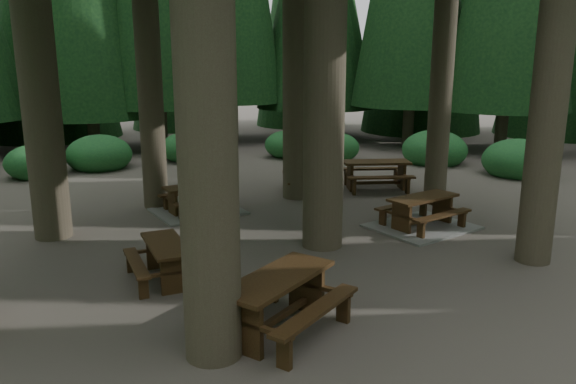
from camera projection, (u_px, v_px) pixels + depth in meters
name	position (u px, v px, depth m)	size (l,w,h in m)	color
ground	(293.00, 254.00, 11.41)	(80.00, 80.00, 0.00)	#4E463F
picnic_table_a	(422.00, 217.00, 13.11)	(2.48, 2.15, 0.76)	gray
picnic_table_b	(167.00, 255.00, 9.99)	(1.39, 1.68, 0.70)	#351F10
picnic_table_c	(198.00, 203.00, 14.42)	(2.24, 1.90, 0.72)	gray
picnic_table_d	(376.00, 171.00, 16.90)	(2.45, 2.25, 0.86)	#351F10
picnic_table_e	(277.00, 295.00, 8.08)	(2.50, 2.35, 0.86)	#351F10
picnic_table_f	(310.00, 175.00, 16.55)	(2.04, 2.23, 0.79)	#351F10
shrub_ring	(306.00, 221.00, 12.28)	(23.86, 24.64, 1.49)	#216131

